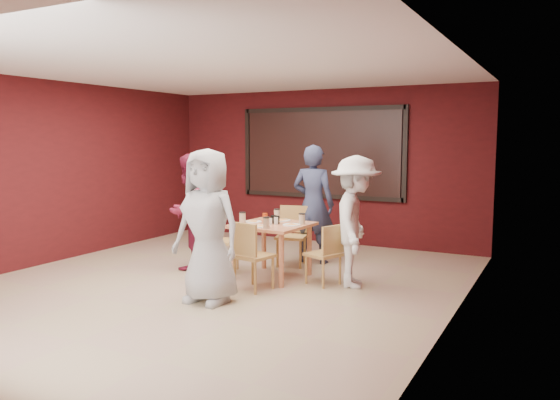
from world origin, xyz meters
The scene contains 11 objects.
floor centered at (0.00, 0.00, 0.00)m, with size 7.00×7.00×0.00m, color tan.
window_blinds centered at (0.00, 3.45, 1.65)m, with size 3.00×0.02×1.50m, color black.
dining_table centered at (0.47, 0.74, 0.66)m, with size 1.01×1.01×0.90m.
chair_front centered at (0.55, 0.02, 0.50)m, with size 0.49×0.49×0.88m.
chair_back centered at (0.37, 1.57, 0.50)m, with size 0.52×0.52×0.89m.
chair_left centered at (-0.39, 0.67, 0.51)m, with size 0.54×0.54×0.90m.
chair_right centered at (1.30, 0.72, 0.45)m, with size 0.50×0.50×0.80m.
diner_front centered at (0.35, -0.60, 0.90)m, with size 0.88×0.57×1.80m, color #A9A9A9.
diner_back centered at (0.58, 1.86, 0.91)m, with size 0.66×0.44×1.82m, color #2F3655.
diner_left centered at (-0.86, 0.66, 0.85)m, with size 0.82×0.64×1.69m, color maroon.
diner_right centered at (1.64, 0.84, 0.85)m, with size 1.10×0.63×1.70m, color white.
Camera 1 is at (4.01, -5.74, 1.91)m, focal length 35.00 mm.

